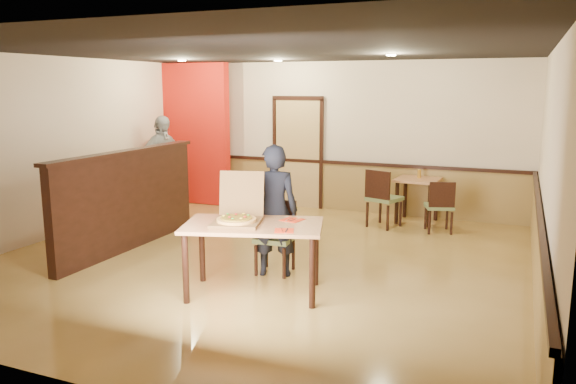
{
  "coord_description": "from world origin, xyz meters",
  "views": [
    {
      "loc": [
        3.2,
        -6.65,
        2.34
      ],
      "look_at": [
        0.43,
        0.0,
        0.98
      ],
      "focal_mm": 35.0,
      "sensor_mm": 36.0,
      "label": 1
    }
  ],
  "objects_px": {
    "diner_chair": "(277,233)",
    "condiment": "(419,174)",
    "pizza_box": "(237,217)",
    "main_table": "(253,233)",
    "side_chair_right": "(440,205)",
    "passerby": "(163,164)",
    "diner": "(274,211)",
    "side_chair_left": "(382,196)",
    "side_table": "(417,189)"
  },
  "relations": [
    {
      "from": "side_chair_right",
      "to": "diner",
      "type": "distance_m",
      "value": 3.35
    },
    {
      "from": "main_table",
      "to": "passerby",
      "type": "bearing_deg",
      "value": 120.13
    },
    {
      "from": "passerby",
      "to": "pizza_box",
      "type": "relative_size",
      "value": 2.47
    },
    {
      "from": "pizza_box",
      "to": "condiment",
      "type": "relative_size",
      "value": 4.81
    },
    {
      "from": "main_table",
      "to": "side_table",
      "type": "distance_m",
      "value": 4.35
    },
    {
      "from": "passerby",
      "to": "diner",
      "type": "bearing_deg",
      "value": -109.13
    },
    {
      "from": "main_table",
      "to": "passerby",
      "type": "relative_size",
      "value": 0.95
    },
    {
      "from": "diner_chair",
      "to": "side_chair_right",
      "type": "bearing_deg",
      "value": 54.87
    },
    {
      "from": "diner_chair",
      "to": "side_chair_right",
      "type": "height_order",
      "value": "diner_chair"
    },
    {
      "from": "side_chair_right",
      "to": "passerby",
      "type": "bearing_deg",
      "value": -14.84
    },
    {
      "from": "main_table",
      "to": "side_table",
      "type": "xyz_separation_m",
      "value": [
        1.11,
        4.21,
        -0.12
      ]
    },
    {
      "from": "diner_chair",
      "to": "condiment",
      "type": "relative_size",
      "value": 5.97
    },
    {
      "from": "pizza_box",
      "to": "main_table",
      "type": "bearing_deg",
      "value": -0.91
    },
    {
      "from": "side_chair_right",
      "to": "condiment",
      "type": "xyz_separation_m",
      "value": [
        -0.46,
        0.68,
        0.38
      ]
    },
    {
      "from": "main_table",
      "to": "diner_chair",
      "type": "distance_m",
      "value": 0.87
    },
    {
      "from": "main_table",
      "to": "pizza_box",
      "type": "height_order",
      "value": "pizza_box"
    },
    {
      "from": "diner",
      "to": "diner_chair",
      "type": "bearing_deg",
      "value": -97.88
    },
    {
      "from": "side_chair_left",
      "to": "diner",
      "type": "xyz_separation_m",
      "value": [
        -0.69,
        -2.89,
        0.29
      ]
    },
    {
      "from": "passerby",
      "to": "pizza_box",
      "type": "height_order",
      "value": "passerby"
    },
    {
      "from": "main_table",
      "to": "diner",
      "type": "height_order",
      "value": "diner"
    },
    {
      "from": "main_table",
      "to": "passerby",
      "type": "xyz_separation_m",
      "value": [
        -3.49,
        3.25,
        0.19
      ]
    },
    {
      "from": "side_table",
      "to": "diner_chair",
      "type": "bearing_deg",
      "value": -109.45
    },
    {
      "from": "main_table",
      "to": "side_chair_right",
      "type": "xyz_separation_m",
      "value": [
        1.58,
        3.6,
        -0.24
      ]
    },
    {
      "from": "main_table",
      "to": "diner",
      "type": "relative_size",
      "value": 1.04
    },
    {
      "from": "diner_chair",
      "to": "diner",
      "type": "distance_m",
      "value": 0.36
    },
    {
      "from": "main_table",
      "to": "side_chair_left",
      "type": "distance_m",
      "value": 3.65
    },
    {
      "from": "passerby",
      "to": "condiment",
      "type": "relative_size",
      "value": 11.9
    },
    {
      "from": "main_table",
      "to": "side_chair_right",
      "type": "height_order",
      "value": "side_chair_right"
    },
    {
      "from": "main_table",
      "to": "passerby",
      "type": "height_order",
      "value": "passerby"
    },
    {
      "from": "side_chair_right",
      "to": "condiment",
      "type": "bearing_deg",
      "value": -74.75
    },
    {
      "from": "main_table",
      "to": "diner",
      "type": "xyz_separation_m",
      "value": [
        -0.05,
        0.7,
        0.11
      ]
    },
    {
      "from": "diner_chair",
      "to": "side_chair_right",
      "type": "xyz_separation_m",
      "value": [
        1.66,
        2.76,
        -0.03
      ]
    },
    {
      "from": "diner_chair",
      "to": "side_chair_left",
      "type": "height_order",
      "value": "side_chair_left"
    },
    {
      "from": "diner",
      "to": "side_table",
      "type": "bearing_deg",
      "value": -127.19
    },
    {
      "from": "diner_chair",
      "to": "condiment",
      "type": "distance_m",
      "value": 3.66
    },
    {
      "from": "diner_chair",
      "to": "side_table",
      "type": "relative_size",
      "value": 1.18
    },
    {
      "from": "main_table",
      "to": "pizza_box",
      "type": "bearing_deg",
      "value": 177.81
    },
    {
      "from": "side_chair_left",
      "to": "passerby",
      "type": "height_order",
      "value": "passerby"
    },
    {
      "from": "main_table",
      "to": "side_chair_right",
      "type": "relative_size",
      "value": 2.01
    },
    {
      "from": "diner_chair",
      "to": "condiment",
      "type": "xyz_separation_m",
      "value": [
        1.2,
        3.44,
        0.35
      ]
    },
    {
      "from": "diner_chair",
      "to": "side_chair_right",
      "type": "relative_size",
      "value": 1.06
    },
    {
      "from": "side_chair_left",
      "to": "side_chair_right",
      "type": "height_order",
      "value": "side_chair_left"
    },
    {
      "from": "diner",
      "to": "condiment",
      "type": "bearing_deg",
      "value": -126.98
    },
    {
      "from": "side_chair_left",
      "to": "pizza_box",
      "type": "height_order",
      "value": "pizza_box"
    },
    {
      "from": "diner_chair",
      "to": "condiment",
      "type": "bearing_deg",
      "value": 66.7
    },
    {
      "from": "side_chair_right",
      "to": "pizza_box",
      "type": "height_order",
      "value": "pizza_box"
    },
    {
      "from": "diner_chair",
      "to": "passerby",
      "type": "xyz_separation_m",
      "value": [
        -3.41,
        2.41,
        0.41
      ]
    },
    {
      "from": "pizza_box",
      "to": "side_chair_left",
      "type": "bearing_deg",
      "value": 61.91
    },
    {
      "from": "pizza_box",
      "to": "passerby",
      "type": "bearing_deg",
      "value": 119.56
    },
    {
      "from": "diner_chair",
      "to": "side_chair_left",
      "type": "distance_m",
      "value": 2.84
    }
  ]
}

